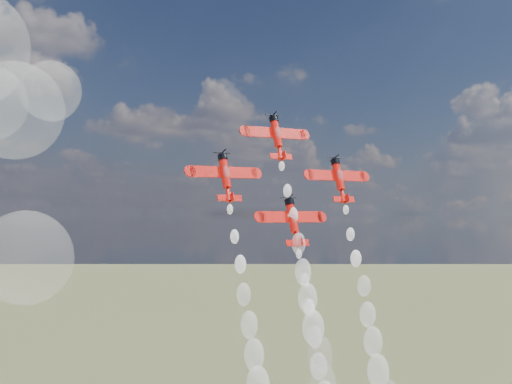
{
  "coord_description": "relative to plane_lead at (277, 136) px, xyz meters",
  "views": [
    {
      "loc": [
        -73.47,
        -105.94,
        70.64
      ],
      "look_at": [
        -13.06,
        8.51,
        74.61
      ],
      "focal_mm": 50.0,
      "sensor_mm": 36.0,
      "label": 1
    }
  ],
  "objects": [
    {
      "name": "plane_slot",
      "position": [
        0.0,
        -5.87,
        -16.0
      ],
      "size": [
        13.1,
        5.77,
        9.0
      ],
      "rotation": [
        1.22,
        0.0,
        0.0
      ],
      "color": "red",
      "rests_on": "ground"
    },
    {
      "name": "plane_lead",
      "position": [
        0.0,
        0.0,
        0.0
      ],
      "size": [
        13.1,
        5.77,
        9.0
      ],
      "rotation": [
        1.22,
        0.0,
        0.0
      ],
      "color": "red",
      "rests_on": "ground"
    },
    {
      "name": "plane_left",
      "position": [
        -12.18,
        -2.94,
        -8.0
      ],
      "size": [
        13.1,
        5.77,
        9.0
      ],
      "rotation": [
        1.22,
        0.0,
        0.0
      ],
      "color": "red",
      "rests_on": "ground"
    },
    {
      "name": "smoke_trail_lead",
      "position": [
        -0.15,
        -16.1,
        -43.27
      ],
      "size": [
        5.41,
        21.16,
        50.64
      ],
      "color": "white",
      "rests_on": "plane_lead"
    },
    {
      "name": "plane_right",
      "position": [
        12.18,
        -2.94,
        -8.0
      ],
      "size": [
        13.1,
        5.77,
        9.0
      ],
      "rotation": [
        1.22,
        0.0,
        0.0
      ],
      "color": "red",
      "rests_on": "ground"
    }
  ]
}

